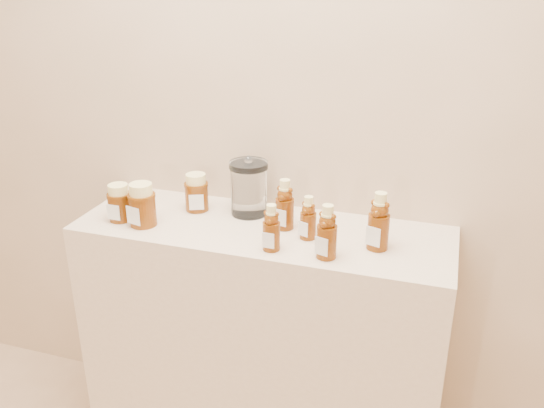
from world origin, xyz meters
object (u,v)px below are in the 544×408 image
(bear_bottle_back_left, at_px, (285,201))
(glass_canister, at_px, (249,186))
(display_table, at_px, (263,345))
(bear_bottle_front_left, at_px, (271,225))
(honey_jar_left, at_px, (119,202))

(bear_bottle_back_left, distance_m, glass_canister, 0.16)
(display_table, relative_size, bear_bottle_back_left, 6.52)
(display_table, relative_size, glass_canister, 6.07)
(bear_bottle_front_left, bearing_deg, display_table, 121.61)
(glass_canister, bearing_deg, display_table, -51.11)
(honey_jar_left, xyz_separation_m, glass_canister, (0.38, 0.18, 0.04))
(honey_jar_left, bearing_deg, bear_bottle_front_left, -3.28)
(glass_canister, bearing_deg, bear_bottle_back_left, -26.68)
(bear_bottle_front_left, relative_size, honey_jar_left, 1.31)
(bear_bottle_front_left, bearing_deg, bear_bottle_back_left, 94.27)
(bear_bottle_back_left, height_order, bear_bottle_front_left, bear_bottle_back_left)
(display_table, relative_size, bear_bottle_front_left, 7.48)
(bear_bottle_back_left, bearing_deg, bear_bottle_front_left, -76.55)
(bear_bottle_front_left, bearing_deg, glass_canister, 125.87)
(bear_bottle_back_left, height_order, glass_canister, glass_canister)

